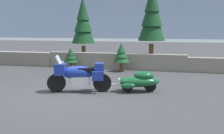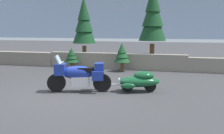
{
  "view_description": "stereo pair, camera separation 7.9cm",
  "coord_description": "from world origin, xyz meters",
  "px_view_note": "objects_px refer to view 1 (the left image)",
  "views": [
    {
      "loc": [
        3.64,
        -8.13,
        2.23
      ],
      "look_at": [
        1.18,
        1.09,
        0.85
      ],
      "focal_mm": 41.49,
      "sensor_mm": 36.0,
      "label": 1
    },
    {
      "loc": [
        3.71,
        -8.11,
        2.23
      ],
      "look_at": [
        1.18,
        1.09,
        0.85
      ],
      "focal_mm": 41.49,
      "sensor_mm": 36.0,
      "label": 2
    }
  ],
  "objects_px": {
    "car_shaped_trailer": "(139,80)",
    "pine_tree_secondary": "(83,22)",
    "touring_motorcycle": "(79,75)",
    "pine_tree_tall": "(152,15)"
  },
  "relations": [
    {
      "from": "pine_tree_tall",
      "to": "pine_tree_secondary",
      "type": "height_order",
      "value": "pine_tree_tall"
    },
    {
      "from": "touring_motorcycle",
      "to": "pine_tree_secondary",
      "type": "bearing_deg",
      "value": 109.79
    },
    {
      "from": "pine_tree_secondary",
      "to": "car_shaped_trailer",
      "type": "bearing_deg",
      "value": -53.54
    },
    {
      "from": "car_shaped_trailer",
      "to": "pine_tree_secondary",
      "type": "relative_size",
      "value": 0.52
    },
    {
      "from": "car_shaped_trailer",
      "to": "pine_tree_secondary",
      "type": "distance_m",
      "value": 7.86
    },
    {
      "from": "car_shaped_trailer",
      "to": "touring_motorcycle",
      "type": "bearing_deg",
      "value": -164.22
    },
    {
      "from": "pine_tree_tall",
      "to": "touring_motorcycle",
      "type": "bearing_deg",
      "value": -105.66
    },
    {
      "from": "touring_motorcycle",
      "to": "pine_tree_secondary",
      "type": "relative_size",
      "value": 0.53
    },
    {
      "from": "car_shaped_trailer",
      "to": "pine_tree_secondary",
      "type": "height_order",
      "value": "pine_tree_secondary"
    },
    {
      "from": "pine_tree_secondary",
      "to": "pine_tree_tall",
      "type": "bearing_deg",
      "value": -1.16
    }
  ]
}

